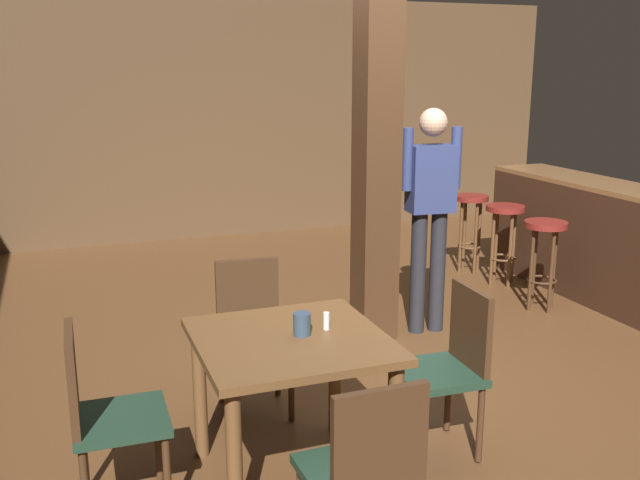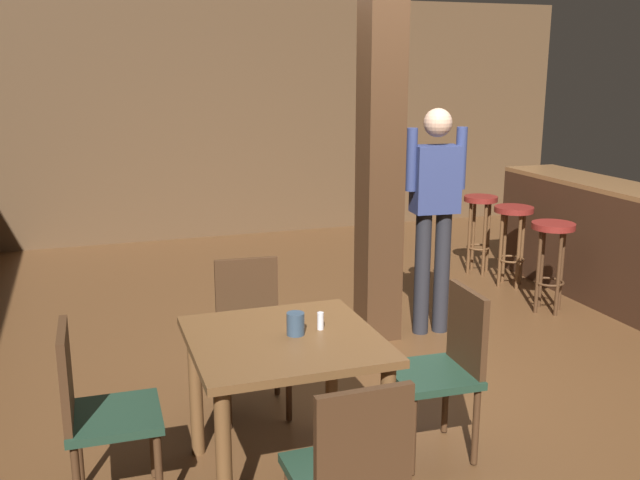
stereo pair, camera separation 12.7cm
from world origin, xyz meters
TOP-DOWN VIEW (x-y plane):
  - ground_plane at (0.00, 0.00)m, footprint 10.80×10.80m
  - wall_back at (0.00, 4.50)m, footprint 8.00×0.10m
  - pillar at (-0.02, 0.79)m, footprint 0.28×0.28m
  - dining_table at (-1.22, -0.86)m, footprint 0.90×0.90m
  - chair_east at (-0.36, -0.88)m, footprint 0.44×0.44m
  - chair_north at (-1.20, -0.04)m, footprint 0.45×0.45m
  - chair_west at (-2.10, -0.82)m, footprint 0.43×0.43m
  - chair_south at (-1.19, -1.68)m, footprint 0.43×0.43m
  - napkin_cup at (-1.16, -0.85)m, footprint 0.09×0.09m
  - salt_shaker at (-1.03, -0.82)m, footprint 0.03×0.03m
  - standing_person at (0.40, 0.74)m, footprint 0.47×0.23m
  - bar_counter at (2.15, 1.07)m, footprint 0.56×2.29m
  - bar_stool_near at (1.56, 0.84)m, footprint 0.35×0.35m
  - bar_stool_mid at (1.67, 1.58)m, footprint 0.36×0.36m
  - bar_stool_far at (1.60, 2.05)m, footprint 0.33×0.33m

SIDE VIEW (x-z plane):
  - ground_plane at x=0.00m, z-range 0.00..0.00m
  - chair_east at x=-0.36m, z-range 0.06..0.95m
  - chair_north at x=-1.20m, z-range 0.06..0.95m
  - chair_west at x=-2.10m, z-range 0.06..0.95m
  - chair_south at x=-1.19m, z-range 0.06..0.95m
  - bar_counter at x=2.15m, z-range 0.01..1.04m
  - bar_stool_mid at x=1.67m, z-range 0.19..0.95m
  - bar_stool_far at x=1.60m, z-range 0.18..0.96m
  - bar_stool_near at x=1.56m, z-range 0.19..0.96m
  - dining_table at x=-1.22m, z-range 0.24..1.00m
  - salt_shaker at x=-1.03m, z-range 0.76..0.84m
  - napkin_cup at x=-1.16m, z-range 0.76..0.87m
  - standing_person at x=0.40m, z-range 0.14..1.86m
  - wall_back at x=0.00m, z-range 0.00..2.80m
  - pillar at x=-0.02m, z-range 0.00..2.80m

